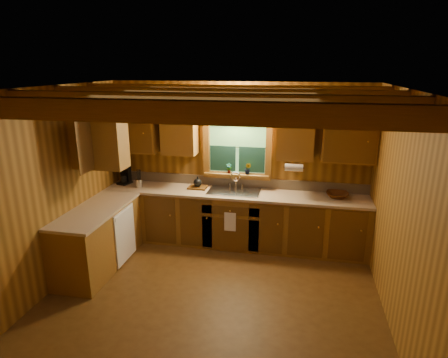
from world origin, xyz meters
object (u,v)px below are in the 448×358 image
Objects in this scene: sink at (234,194)px; coffee_maker at (125,174)px; wicker_basket at (337,195)px; cutting_board at (198,187)px.

coffee_maker is at bearing 177.65° from sink.
wicker_basket is (3.50, -0.03, -0.11)m from coffee_maker.
sink is 1.92m from coffee_maker.
sink is 1.59m from wicker_basket.
cutting_board is (1.29, -0.02, -0.14)m from coffee_maker.
wicker_basket is at bearing 1.66° from sink.
wicker_basket is (1.59, 0.05, 0.09)m from sink.
coffee_maker reaches higher than sink.
coffee_maker is 1.30m from cutting_board.
wicker_basket is at bearing 14.50° from coffee_maker.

